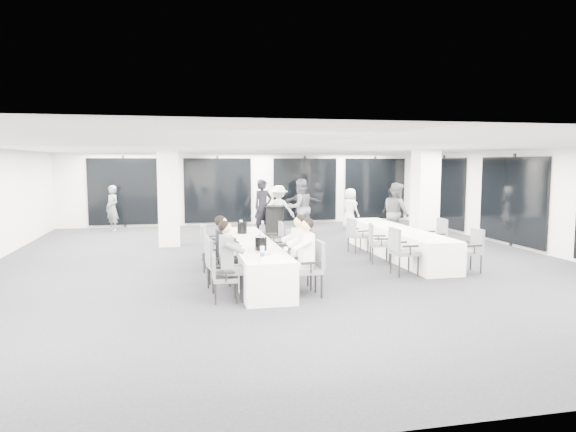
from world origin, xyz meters
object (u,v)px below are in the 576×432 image
chair_side_right_far (409,230)px  standing_guest_a (263,203)px  standing_guest_c (279,206)px  chair_main_right_mid (292,250)px  chair_main_right_far (276,238)px  chair_side_left_far (356,233)px  standing_guest_b (300,204)px  chair_main_left_mid (214,256)px  chair_main_right_near (312,265)px  standing_guest_d (392,208)px  chair_main_right_second (304,262)px  standing_guest_f (302,201)px  chair_main_left_second (217,261)px  standing_guest_g (112,205)px  chair_main_left_far (208,241)px  standing_guest_e (350,206)px  chair_side_right_mid (436,236)px  ice_bucket_far (242,228)px  cocktail_table (275,220)px  banquet_table_side (398,243)px  standing_guest_h (396,209)px  chair_main_left_near (221,274)px  chair_main_left_fourth (210,245)px  banquet_table_main (252,259)px  chair_main_right_fourth (284,247)px  chair_side_left_mid (376,241)px  ice_bucket_near (261,243)px  chair_side_left_near (401,248)px  chair_side_right_near (471,247)px

chair_side_right_far → standing_guest_a: (-3.55, 3.73, 0.52)m
standing_guest_c → standing_guest_a: bearing=46.5°
chair_main_right_mid → chair_main_right_far: size_ratio=1.02×
chair_side_left_far → standing_guest_b: bearing=-178.5°
chair_main_left_mid → chair_side_left_far: (4.01, 2.69, -0.01)m
chair_main_right_near → standing_guest_d: (4.75, 7.26, 0.32)m
chair_main_right_second → standing_guest_d: (4.76, 6.69, 0.39)m
standing_guest_f → chair_main_left_second: bearing=81.7°
chair_main_left_mid → standing_guest_g: size_ratio=0.52×
chair_main_left_far → standing_guest_e: size_ratio=0.55×
chair_main_right_far → chair_side_right_mid: chair_side_right_mid is taller
ice_bucket_far → cocktail_table: bearing=70.1°
chair_main_left_far → banquet_table_side: bearing=82.7°
standing_guest_e → standing_guest_h: (0.30, -3.39, 0.20)m
chair_main_left_mid → chair_main_left_near: bearing=-1.8°
ice_bucket_far → standing_guest_g: bearing=118.4°
chair_main_right_near → chair_side_right_far: bearing=-41.8°
standing_guest_b → ice_bucket_far: 4.97m
chair_main_right_mid → ice_bucket_far: 1.78m
chair_main_left_far → standing_guest_f: (4.03, 6.77, 0.43)m
banquet_table_side → standing_guest_h: size_ratio=2.40×
chair_side_left_far → standing_guest_d: 3.93m
chair_main_left_fourth → ice_bucket_far: chair_main_left_fourth is taller
chair_main_left_near → standing_guest_a: 8.49m
chair_main_right_second → chair_main_left_second: bearing=89.3°
banquet_table_main → chair_main_right_fourth: 1.01m
chair_main_right_second → chair_side_right_far: 5.55m
cocktail_table → chair_side_left_mid: 5.39m
banquet_table_main → chair_side_left_mid: size_ratio=5.21×
chair_main_right_mid → chair_side_right_mid: (4.01, 1.16, 0.03)m
chair_main_left_far → chair_side_right_mid: size_ratio=0.90×
standing_guest_e → ice_bucket_far: 7.38m
chair_main_left_near → standing_guest_d: bearing=141.5°
banquet_table_main → cocktail_table: 6.19m
ice_bucket_near → chair_main_right_mid: bearing=47.8°
chair_side_left_near → chair_main_left_near: bearing=-72.6°
standing_guest_e → ice_bucket_far: standing_guest_e is taller
chair_main_left_mid → standing_guest_e: size_ratio=0.56×
banquet_table_side → chair_side_left_mid: bearing=-143.9°
chair_main_left_far → chair_side_left_near: (4.00, -2.35, 0.06)m
chair_main_left_second → chair_main_right_second: chair_main_left_second is taller
chair_main_right_second → chair_main_right_fourth: chair_main_right_fourth is taller
chair_main_left_far → ice_bucket_far: (0.78, -0.44, 0.35)m
chair_main_left_second → chair_side_left_near: chair_side_left_near is taller
chair_side_right_mid → ice_bucket_far: (-4.89, 0.35, 0.30)m
chair_main_left_fourth → standing_guest_e: bearing=147.0°
chair_main_right_mid → standing_guest_c: size_ratio=0.53×
standing_guest_c → ice_bucket_near: (-1.90, -7.78, -0.05)m
banquet_table_main → standing_guest_d: (5.59, 5.38, 0.53)m
chair_side_right_near → standing_guest_b: 6.73m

